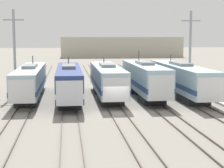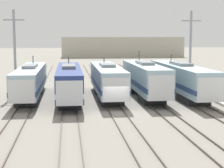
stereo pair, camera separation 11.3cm
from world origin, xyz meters
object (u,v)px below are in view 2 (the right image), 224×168
object	(u,v)px
locomotive_far_left	(30,81)
locomotive_center_left	(69,82)
catenary_tower_right	(190,50)
locomotive_center	(108,81)
locomotive_center_right	(145,79)
catenary_tower_left	(15,51)
locomotive_far_right	(182,79)

from	to	relation	value
locomotive_far_left	locomotive_center_left	bearing A→B (deg)	-21.36
locomotive_center_left	catenary_tower_right	size ratio (longest dim) A/B	1.70
locomotive_far_left	locomotive_center	distance (m)	9.23
locomotive_far_left	locomotive_center_right	distance (m)	13.81
locomotive_center_right	catenary_tower_left	distance (m)	16.69
locomotive_center	catenary_tower_right	distance (m)	12.58
catenary_tower_left	locomotive_center	bearing A→B (deg)	-19.13
catenary_tower_left	locomotive_far_left	bearing A→B (deg)	-55.48
locomotive_center_left	locomotive_center_right	bearing A→B (deg)	5.61
locomotive_center_left	locomotive_far_right	bearing A→B (deg)	4.41
locomotive_center_right	locomotive_far_right	bearing A→B (deg)	2.01
locomotive_center_right	catenary_tower_left	world-z (taller)	catenary_tower_left
locomotive_center_right	catenary_tower_right	world-z (taller)	catenary_tower_right
locomotive_center	locomotive_far_right	world-z (taller)	locomotive_far_right
catenary_tower_left	locomotive_center_left	bearing A→B (deg)	-35.88
locomotive_center_left	locomotive_far_right	xyz separation A→B (m)	(13.78, 1.06, 0.05)
locomotive_center	catenary_tower_left	world-z (taller)	catenary_tower_left
locomotive_far_left	locomotive_center_right	xyz separation A→B (m)	(13.78, -0.90, 0.16)
catenary_tower_left	catenary_tower_right	xyz separation A→B (m)	(22.73, 0.00, 0.00)
locomotive_center_right	catenary_tower_right	size ratio (longest dim) A/B	1.56
locomotive_far_left	catenary_tower_right	size ratio (longest dim) A/B	1.70
locomotive_far_right	catenary_tower_left	world-z (taller)	catenary_tower_left
locomotive_far_left	locomotive_center_left	size ratio (longest dim) A/B	1.00
locomotive_center_left	locomotive_center_right	xyz separation A→B (m)	(9.19, 0.90, 0.12)
locomotive_center_left	catenary_tower_left	bearing A→B (deg)	144.12
locomotive_center_left	locomotive_center	world-z (taller)	locomotive_center_left
locomotive_far_left	locomotive_center	size ratio (longest dim) A/B	1.06
locomotive_center_left	locomotive_center	xyz separation A→B (m)	(4.59, 0.92, 0.02)
locomotive_far_right	catenary_tower_right	distance (m)	5.57
locomotive_far_right	locomotive_center	bearing A→B (deg)	-179.12
locomotive_center_left	catenary_tower_left	xyz separation A→B (m)	(-6.68, 4.83, 3.46)
locomotive_far_right	catenary_tower_right	world-z (taller)	catenary_tower_right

